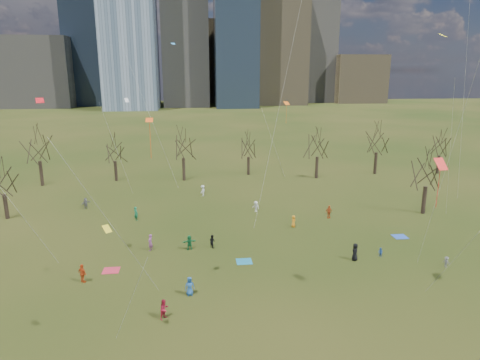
{
  "coord_description": "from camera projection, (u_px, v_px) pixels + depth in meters",
  "views": [
    {
      "loc": [
        -5.15,
        -34.78,
        19.09
      ],
      "look_at": [
        0.0,
        12.0,
        7.0
      ],
      "focal_mm": 32.0,
      "sensor_mm": 36.0,
      "label": 1
    }
  ],
  "objects": [
    {
      "name": "person_8",
      "position": [
        380.0,
        252.0,
        44.95
      ],
      "size": [
        0.53,
        0.59,
        1.02
      ],
      "primitive_type": "imported",
      "rotation": [
        0.0,
        0.0,
        5.04
      ],
      "color": "#2856B0",
      "rests_on": "ground"
    },
    {
      "name": "person_13",
      "position": [
        136.0,
        214.0,
        55.9
      ],
      "size": [
        0.78,
        0.8,
        1.86
      ],
      "primitive_type": "imported",
      "rotation": [
        0.0,
        0.0,
        2.3
      ],
      "color": "#1A784E",
      "rests_on": "ground"
    },
    {
      "name": "blanket_navy",
      "position": [
        400.0,
        237.0,
        50.55
      ],
      "size": [
        1.6,
        1.5,
        0.03
      ],
      "primitive_type": "cube",
      "color": "blue",
      "rests_on": "ground"
    },
    {
      "name": "person_3",
      "position": [
        446.0,
        262.0,
        42.65
      ],
      "size": [
        0.72,
        0.83,
        1.11
      ],
      "primitive_type": "imported",
      "rotation": [
        0.0,
        0.0,
        2.1
      ],
      "color": "slate",
      "rests_on": "ground"
    },
    {
      "name": "person_9",
      "position": [
        256.0,
        206.0,
        59.37
      ],
      "size": [
        1.11,
        1.03,
        1.51
      ],
      "primitive_type": "imported",
      "rotation": [
        0.0,
        0.0,
        5.65
      ],
      "color": "silver",
      "rests_on": "ground"
    },
    {
      "name": "kites_airborne",
      "position": [
        297.0,
        129.0,
        46.03
      ],
      "size": [
        54.71,
        49.52,
        30.85
      ],
      "color": "#FF5915",
      "rests_on": "ground"
    },
    {
      "name": "person_4",
      "position": [
        82.0,
        273.0,
        39.46
      ],
      "size": [
        1.1,
        1.0,
        1.8
      ],
      "primitive_type": "imported",
      "rotation": [
        0.0,
        0.0,
        2.46
      ],
      "color": "#D44517",
      "rests_on": "ground"
    },
    {
      "name": "person_10",
      "position": [
        329.0,
        212.0,
        56.77
      ],
      "size": [
        1.11,
        0.71,
        1.75
      ],
      "primitive_type": "imported",
      "rotation": [
        0.0,
        0.0,
        0.3
      ],
      "color": "#C44C1C",
      "rests_on": "ground"
    },
    {
      "name": "person_0",
      "position": [
        190.0,
        286.0,
        37.24
      ],
      "size": [
        0.92,
        0.69,
        1.71
      ],
      "primitive_type": "imported",
      "rotation": [
        0.0,
        0.0,
        0.19
      ],
      "color": "#225294",
      "rests_on": "ground"
    },
    {
      "name": "person_11",
      "position": [
        86.0,
        203.0,
        60.64
      ],
      "size": [
        1.32,
        1.44,
        1.6
      ],
      "primitive_type": "imported",
      "rotation": [
        0.0,
        0.0,
        0.87
      ],
      "color": "#5B5C60",
      "rests_on": "ground"
    },
    {
      "name": "person_2",
      "position": [
        164.0,
        309.0,
        33.7
      ],
      "size": [
        1.0,
        1.02,
        1.66
      ],
      "primitive_type": "imported",
      "rotation": [
        0.0,
        0.0,
        0.88
      ],
      "color": "#A8182F",
      "rests_on": "ground"
    },
    {
      "name": "ground",
      "position": [
        254.0,
        287.0,
        38.78
      ],
      "size": [
        500.0,
        500.0,
        0.0
      ],
      "primitive_type": "plane",
      "color": "black",
      "rests_on": "ground"
    },
    {
      "name": "blanket_teal",
      "position": [
        244.0,
        261.0,
        44.0
      ],
      "size": [
        1.6,
        1.5,
        0.03
      ],
      "primitive_type": "cube",
      "color": "teal",
      "rests_on": "ground"
    },
    {
      "name": "person_14",
      "position": [
        212.0,
        241.0,
        47.29
      ],
      "size": [
        0.9,
        0.93,
        1.5
      ],
      "primitive_type": "imported",
      "rotation": [
        0.0,
        0.0,
        2.24
      ],
      "color": "black",
      "rests_on": "ground"
    },
    {
      "name": "person_12",
      "position": [
        294.0,
        221.0,
        53.51
      ],
      "size": [
        0.61,
        0.82,
        1.54
      ],
      "primitive_type": "imported",
      "rotation": [
        0.0,
        0.0,
        1.4
      ],
      "color": "orange",
      "rests_on": "ground"
    },
    {
      "name": "person_15",
      "position": [
        203.0,
        191.0,
        66.78
      ],
      "size": [
        1.1,
        1.29,
        1.74
      ],
      "primitive_type": "imported",
      "rotation": [
        0.0,
        0.0,
        4.21
      ],
      "color": "silver",
      "rests_on": "ground"
    },
    {
      "name": "bare_tree_row",
      "position": [
        223.0,
        149.0,
        73.08
      ],
      "size": [
        113.04,
        29.8,
        9.5
      ],
      "color": "black",
      "rests_on": "ground"
    },
    {
      "name": "person_6",
      "position": [
        355.0,
        252.0,
        44.09
      ],
      "size": [
        0.92,
        1.07,
        1.84
      ],
      "primitive_type": "imported",
      "rotation": [
        0.0,
        0.0,
        4.27
      ],
      "color": "black",
      "rests_on": "ground"
    },
    {
      "name": "person_7",
      "position": [
        150.0,
        242.0,
        46.49
      ],
      "size": [
        0.68,
        0.8,
        1.86
      ],
      "primitive_type": "imported",
      "rotation": [
        0.0,
        0.0,
        4.29
      ],
      "color": "#93498A",
      "rests_on": "ground"
    },
    {
      "name": "blanket_crimson",
      "position": [
        111.0,
        270.0,
        42.01
      ],
      "size": [
        1.6,
        1.5,
        0.03
      ],
      "primitive_type": "cube",
      "color": "#C6273F",
      "rests_on": "ground"
    },
    {
      "name": "downtown_skyline",
      "position": [
        196.0,
        32.0,
        231.6
      ],
      "size": [
        212.5,
        78.0,
        118.0
      ],
      "color": "slate",
      "rests_on": "ground"
    },
    {
      "name": "person_5",
      "position": [
        189.0,
        242.0,
        46.76
      ],
      "size": [
        1.61,
        0.81,
        1.66
      ],
      "primitive_type": "imported",
      "rotation": [
        0.0,
        0.0,
        3.36
      ],
      "color": "#19733B",
      "rests_on": "ground"
    }
  ]
}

